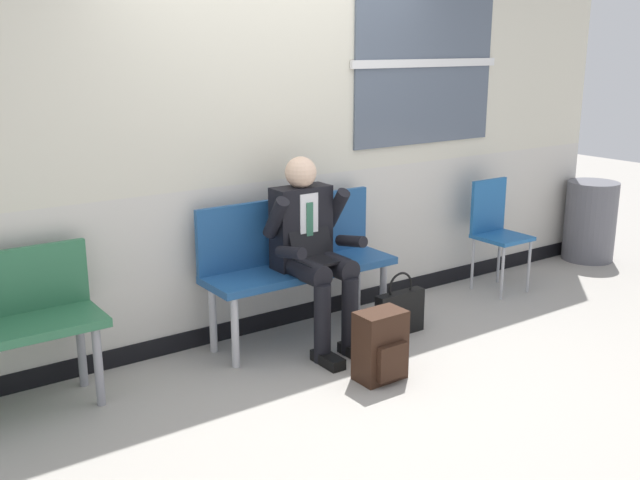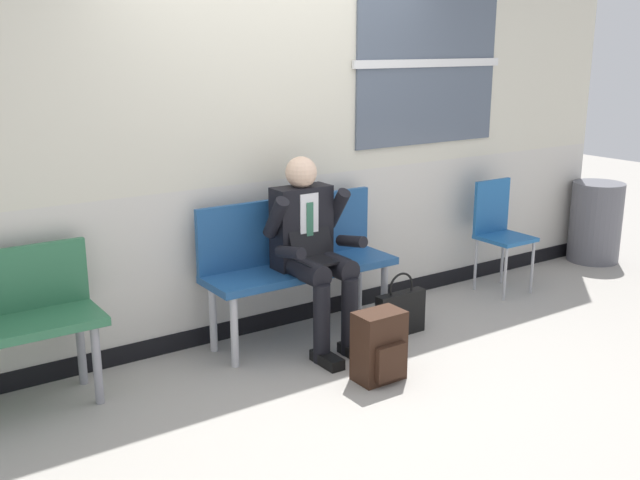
% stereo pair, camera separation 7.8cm
% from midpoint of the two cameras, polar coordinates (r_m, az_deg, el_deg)
% --- Properties ---
extents(ground_plane, '(18.00, 18.00, 0.00)m').
position_cam_midpoint_polar(ground_plane, '(4.92, 1.80, -8.90)').
color(ground_plane, '#9E9991').
extents(station_wall, '(6.65, 0.17, 2.94)m').
position_cam_midpoint_polar(station_wall, '(5.15, -2.74, 9.11)').
color(station_wall, beige).
rests_on(station_wall, ground).
extents(bench_with_person, '(1.37, 0.42, 0.97)m').
position_cam_midpoint_polar(bench_with_person, '(5.06, -1.44, -1.20)').
color(bench_with_person, navy).
rests_on(bench_with_person, ground).
extents(person_seated, '(0.57, 0.70, 1.27)m').
position_cam_midpoint_polar(person_seated, '(4.87, -0.14, -0.54)').
color(person_seated, black).
rests_on(person_seated, ground).
extents(backpack, '(0.30, 0.23, 0.43)m').
position_cam_midpoint_polar(backpack, '(4.53, 5.12, -8.21)').
color(backpack, '#331E14').
rests_on(backpack, ground).
extents(handbag, '(0.39, 0.08, 0.46)m').
position_cam_midpoint_polar(handbag, '(5.23, 6.64, -5.54)').
color(handbag, black).
rests_on(handbag, ground).
extents(folding_chair, '(0.38, 0.38, 0.91)m').
position_cam_midpoint_polar(folding_chair, '(6.23, 13.94, 1.10)').
color(folding_chair, '#1E5999').
rests_on(folding_chair, ground).
extents(trash_bin, '(0.47, 0.47, 0.74)m').
position_cam_midpoint_polar(trash_bin, '(7.37, 20.74, 1.30)').
color(trash_bin, '#595960').
rests_on(trash_bin, ground).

